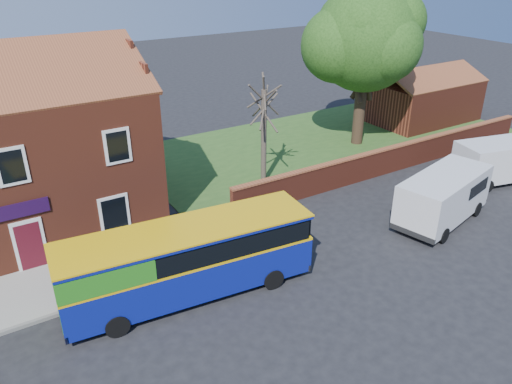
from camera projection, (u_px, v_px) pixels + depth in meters
ground at (279, 311)px, 18.13m from camera, size 120.00×120.00×0.00m
pavement at (44, 290)px, 19.16m from camera, size 18.00×3.50×0.12m
kerb at (54, 315)px, 17.82m from camera, size 18.00×0.15×0.14m
grass_strip at (328, 141)px, 34.22m from camera, size 26.00×12.00×0.04m
shop_building at (3, 161)px, 22.07m from camera, size 12.30×8.13×10.50m
boundary_wall at (395, 158)px, 29.29m from camera, size 22.00×0.38×1.60m
outbuilding at (422, 99)px, 37.80m from camera, size 8.20×5.06×4.17m
bus at (180, 260)px, 18.25m from camera, size 9.54×3.25×2.86m
van_near at (443, 196)px, 23.60m from camera, size 5.87×3.42×2.42m
van_far at (503, 159)px, 27.82m from camera, size 5.69×3.34×2.35m
large_tree at (365, 41)px, 31.11m from camera, size 8.40×6.64×10.24m
bare_tree at (264, 132)px, 26.84m from camera, size 2.18×2.60×5.81m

